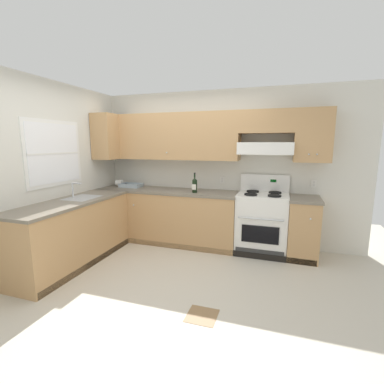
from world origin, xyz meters
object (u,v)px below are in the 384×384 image
stove (262,223)px  bowl (131,186)px  paper_towel_roll (119,183)px  wine_bottle (195,185)px

stove → bowl: (-2.33, 0.08, 0.45)m
stove → paper_towel_roll: size_ratio=9.77×
bowl → paper_towel_roll: 0.26m
stove → paper_towel_roll: 2.64m
wine_bottle → paper_towel_roll: 1.54m
stove → paper_towel_roll: bearing=177.7°
stove → paper_towel_roll: stove is taller
wine_bottle → bowl: 1.29m
stove → wine_bottle: wine_bottle is taller
wine_bottle → bowl: wine_bottle is taller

